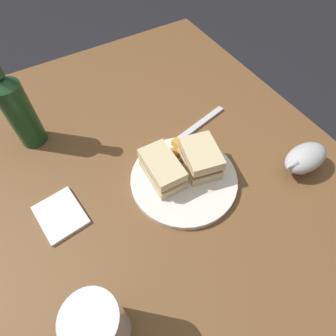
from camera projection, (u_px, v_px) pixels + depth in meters
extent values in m
plane|color=black|center=(160.00, 260.00, 1.29)|extent=(6.00, 6.00, 0.00)
cube|color=brown|center=(157.00, 228.00, 0.99)|extent=(1.12, 0.92, 0.72)
cylinder|color=silver|center=(184.00, 179.00, 0.67)|extent=(0.25, 0.25, 0.01)
cube|color=beige|center=(200.00, 163.00, 0.67)|extent=(0.11, 0.10, 0.02)
cube|color=brown|center=(201.00, 158.00, 0.66)|extent=(0.11, 0.09, 0.01)
cube|color=beige|center=(201.00, 153.00, 0.64)|extent=(0.11, 0.10, 0.02)
cube|color=beige|center=(162.00, 173.00, 0.66)|extent=(0.12, 0.07, 0.02)
cube|color=#B27A4C|center=(162.00, 169.00, 0.64)|extent=(0.11, 0.07, 0.01)
cube|color=beige|center=(162.00, 164.00, 0.63)|extent=(0.12, 0.07, 0.02)
cube|color=#AD702D|center=(190.00, 159.00, 0.68)|extent=(0.04, 0.05, 0.02)
cube|color=#AD702D|center=(191.00, 159.00, 0.69)|extent=(0.05, 0.05, 0.02)
cube|color=#AD702D|center=(162.00, 157.00, 0.69)|extent=(0.04, 0.05, 0.02)
cube|color=#AD702D|center=(164.00, 165.00, 0.67)|extent=(0.05, 0.05, 0.02)
cube|color=gold|center=(181.00, 147.00, 0.70)|extent=(0.06, 0.03, 0.02)
cube|color=#AD702D|center=(176.00, 154.00, 0.69)|extent=(0.03, 0.04, 0.02)
cylinder|color=white|center=(99.00, 326.00, 0.44)|extent=(0.08, 0.08, 0.15)
cylinder|color=gold|center=(102.00, 327.00, 0.45)|extent=(0.07, 0.07, 0.11)
cylinder|color=#B7B7BC|center=(300.00, 166.00, 0.69)|extent=(0.04, 0.04, 0.02)
ellipsoid|color=#B7B7BC|center=(305.00, 158.00, 0.66)|extent=(0.07, 0.12, 0.05)
ellipsoid|color=#381E0F|center=(307.00, 156.00, 0.66)|extent=(0.06, 0.10, 0.02)
cone|color=#B7B7BC|center=(290.00, 166.00, 0.64)|extent=(0.03, 0.03, 0.02)
cylinder|color=#19421E|center=(21.00, 115.00, 0.68)|extent=(0.07, 0.07, 0.18)
cone|color=#19421E|center=(1.00, 81.00, 0.60)|extent=(0.07, 0.07, 0.02)
cube|color=white|center=(60.00, 215.00, 0.62)|extent=(0.12, 0.10, 0.01)
cube|color=silver|center=(200.00, 124.00, 0.78)|extent=(0.06, 0.18, 0.01)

